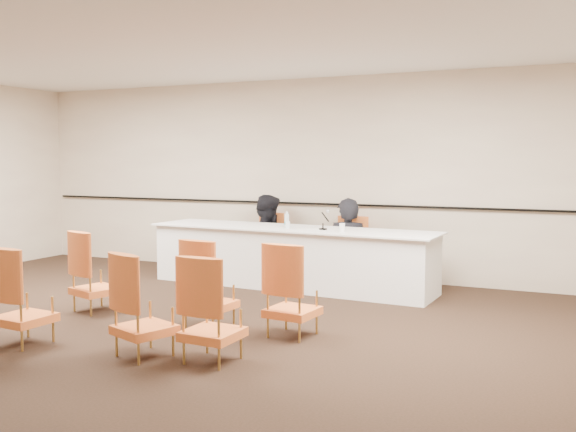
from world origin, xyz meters
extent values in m
plane|color=black|center=(0.00, 0.00, 0.00)|extent=(10.00, 10.00, 0.00)
plane|color=white|center=(0.00, 0.00, 3.00)|extent=(10.00, 10.00, 0.00)
cube|color=#C2AE99|center=(0.00, 4.00, 1.50)|extent=(10.00, 0.04, 3.00)
cube|color=black|center=(0.00, 3.96, 1.10)|extent=(9.80, 0.04, 0.03)
imported|color=black|center=(0.79, 3.55, 0.36)|extent=(0.71, 0.54, 1.74)
imported|color=black|center=(-0.54, 3.61, 0.40)|extent=(0.89, 0.73, 1.67)
cube|color=white|center=(0.45, 2.88, 0.83)|extent=(0.36, 0.33, 0.00)
cylinder|color=white|center=(0.17, 2.84, 0.88)|extent=(0.07, 0.07, 0.10)
cylinder|color=white|center=(0.98, 2.76, 0.89)|extent=(0.08, 0.08, 0.12)
camera|label=1|loc=(3.78, -5.08, 1.77)|focal=40.00mm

